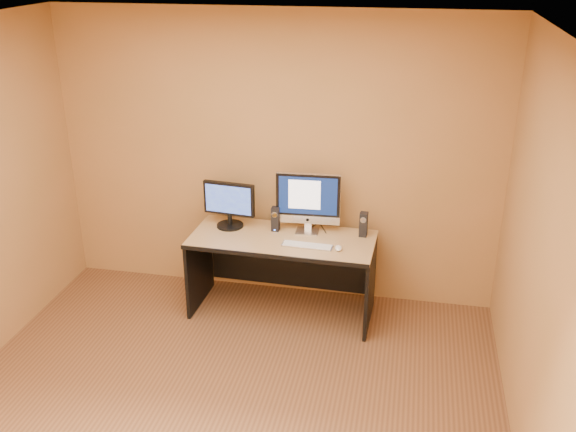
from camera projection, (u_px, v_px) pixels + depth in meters
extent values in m
plane|color=brown|center=(214.00, 427.00, 4.42)|extent=(4.00, 4.00, 0.00)
plane|color=white|center=(192.00, 39.00, 3.40)|extent=(4.00, 4.00, 0.00)
cube|color=silver|center=(307.00, 246.00, 5.35)|extent=(0.43, 0.13, 0.02)
ellipsoid|color=white|center=(338.00, 248.00, 5.29)|extent=(0.07, 0.11, 0.04)
cylinder|color=black|center=(323.00, 228.00, 5.70)|extent=(0.09, 0.20, 0.01)
cylinder|color=black|center=(312.00, 226.00, 5.73)|extent=(0.08, 0.17, 0.01)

